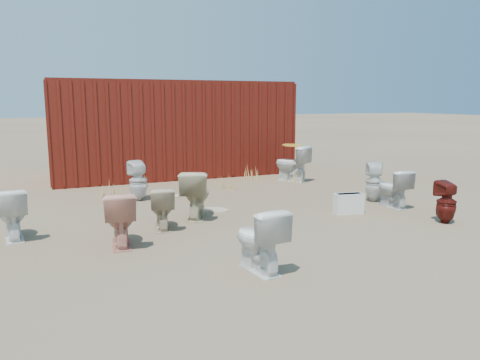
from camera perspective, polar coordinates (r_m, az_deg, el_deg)
name	(u,v)px	position (r m, az deg, el deg)	size (l,w,h in m)	color
ground	(254,218)	(7.75, 1.75, -4.70)	(100.00, 100.00, 0.00)	brown
shipping_container	(171,128)	(12.43, -8.42, 6.25)	(6.00, 2.40, 2.40)	#4C180C
toilet_front_a	(12,214)	(7.27, -26.05, -3.70)	(0.41, 0.72, 0.73)	white
toilet_front_pink	(120,218)	(6.43, -14.42, -4.56)	(0.42, 0.74, 0.75)	#DF9581
toilet_front_c	(259,239)	(5.33, 2.31, -7.23)	(0.42, 0.73, 0.75)	white
toilet_front_maroon	(446,202)	(8.07, 23.85, -2.49)	(0.30, 0.31, 0.67)	#52130E
toilet_front_e	(393,188)	(8.91, 18.18, -0.98)	(0.39, 0.69, 0.70)	silver
toilet_back_a	(138,181)	(9.25, -12.32, -0.10)	(0.35, 0.36, 0.77)	silver
toilet_back_beige_left	(162,208)	(7.15, -9.51, -3.37)	(0.37, 0.64, 0.65)	#C8B492
toilet_back_beige_right	(196,194)	(7.71, -5.43, -1.74)	(0.45, 0.79, 0.81)	beige
toilet_back_yellowlid	(292,164)	(11.25, 6.31, 2.00)	(0.48, 0.84, 0.86)	white
toilet_back_e	(375,182)	(9.32, 16.08, -0.23)	(0.34, 0.35, 0.76)	silver
yellow_lid	(292,145)	(11.20, 6.35, 4.24)	(0.44, 0.54, 0.03)	gold
loose_tank	(349,203)	(8.26, 13.10, -2.80)	(0.50, 0.20, 0.35)	silver
loose_lid_near	(169,196)	(9.59, -8.68, -1.93)	(0.38, 0.49, 0.02)	beige
loose_lid_far	(216,210)	(8.29, -2.91, -3.66)	(0.36, 0.47, 0.02)	tan
weed_clump_a	(109,188)	(9.98, -15.64, -0.95)	(0.36, 0.36, 0.29)	tan
weed_clump_b	(227,182)	(10.23, -1.60, -0.25)	(0.32, 0.32, 0.32)	tan
weed_clump_c	(296,176)	(11.10, 6.89, 0.52)	(0.36, 0.36, 0.34)	tan
weed_clump_d	(142,182)	(10.65, -11.86, -0.22)	(0.30, 0.30, 0.26)	tan
weed_clump_e	(252,173)	(11.47, 1.49, 0.86)	(0.34, 0.34, 0.33)	tan
weed_clump_f	(385,189)	(10.18, 17.21, -1.05)	(0.28, 0.28, 0.21)	tan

